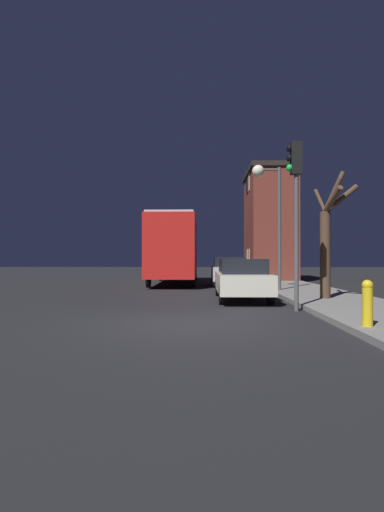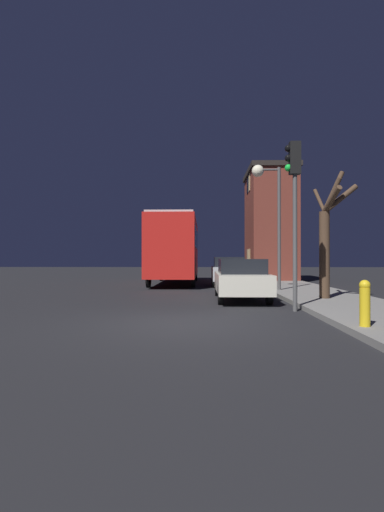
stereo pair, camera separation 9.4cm
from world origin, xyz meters
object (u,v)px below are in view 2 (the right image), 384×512
Objects in this scene: car_mid_lane at (228,271)px; traffic_light at (294,190)px; bare_tree at (327,237)px; fire_hydrant at (365,302)px; streetlamp at (267,195)px; car_near_lane at (241,278)px; bus at (175,245)px.

traffic_light is at bearing -83.32° from car_mid_lane.
fire_hydrant is (-0.99, -5.57, -1.58)m from bare_tree.
car_mid_lane is at bearing 108.31° from streetlamp.
traffic_light reaches higher than car_near_lane.
fire_hydrant is (0.43, -9.18, -3.55)m from streetlamp.
car_near_lane is 7.10m from car_mid_lane.
car_near_lane is (2.96, -9.00, -1.47)m from bus.
fire_hydrant is (4.79, -15.26, -1.62)m from bus.
bus reaches higher than car_mid_lane.
car_mid_lane is 13.49m from fire_hydrant.
car_near_lane is (-1.39, -2.92, -3.41)m from streetlamp.
streetlamp is at bearing 88.06° from traffic_light.
bare_tree is 8.40m from car_mid_lane.
streetlamp is 7.72m from bus.
fire_hydrant is at bearing -73.74° from car_near_lane.
bare_tree is at bearing -59.22° from bus.
streetlamp reaches higher than traffic_light.
streetlamp reaches higher than fire_hydrant.
car_mid_lane is 4.20× the size of fire_hydrant.
bare_tree reaches higher than bus.
streetlamp is at bearing 64.48° from car_near_lane.
streetlamp is at bearing 92.71° from fire_hydrant.
streetlamp is at bearing -71.69° from car_mid_lane.
bus is 10.36× the size of fire_hydrant.
streetlamp reaches higher than bare_tree.
streetlamp is 5.98m from traffic_light.
car_near_lane is 1.22× the size of car_mid_lane.
traffic_light is at bearing 101.01° from fire_hydrant.
car_mid_lane is at bearing 97.74° from fire_hydrant.
traffic_light is 1.23× the size of car_mid_lane.
bus is at bearing 147.40° from car_mid_lane.
bare_tree reaches higher than car_mid_lane.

